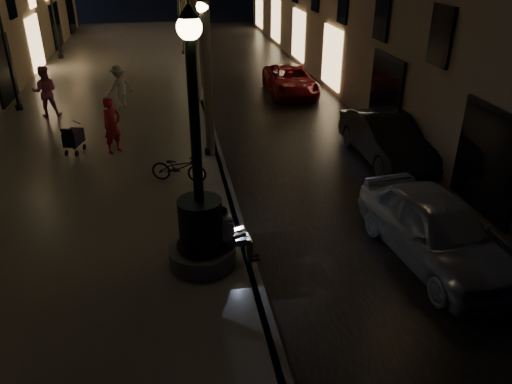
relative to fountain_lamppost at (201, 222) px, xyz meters
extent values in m
plane|color=black|center=(1.00, 13.00, -1.21)|extent=(120.00, 120.00, 0.00)
cube|color=black|center=(4.00, 13.00, -1.20)|extent=(6.00, 45.00, 0.02)
cube|color=slate|center=(-3.00, 13.00, -1.11)|extent=(8.00, 45.00, 0.20)
cube|color=#59595B|center=(1.00, 13.00, -1.11)|extent=(0.25, 45.00, 0.20)
cylinder|color=#59595B|center=(0.00, 0.00, -0.81)|extent=(1.40, 1.40, 0.40)
cylinder|color=black|center=(0.00, 0.00, -0.06)|extent=(0.90, 0.90, 1.10)
torus|color=black|center=(0.00, 0.00, -0.51)|extent=(1.04, 1.04, 0.10)
torus|color=black|center=(0.00, 0.00, 0.34)|extent=(0.89, 0.89, 0.09)
cylinder|color=black|center=(0.00, 0.00, 2.09)|extent=(0.20, 0.20, 3.20)
sphere|color=#FFD88C|center=(0.00, 0.00, 3.79)|extent=(0.44, 0.44, 0.44)
cone|color=black|center=(0.00, 0.00, 4.07)|extent=(0.36, 0.36, 0.25)
cube|color=gray|center=(0.55, 0.00, -0.52)|extent=(0.35, 0.23, 0.17)
cube|color=white|center=(0.49, 0.00, -0.20)|extent=(0.43, 0.25, 0.55)
sphere|color=tan|center=(0.46, 0.00, 0.16)|extent=(0.20, 0.20, 0.20)
sphere|color=black|center=(0.45, 0.00, 0.20)|extent=(0.20, 0.20, 0.20)
cube|color=gray|center=(0.78, -0.09, -0.52)|extent=(0.44, 0.13, 0.14)
cube|color=gray|center=(0.78, 0.09, -0.52)|extent=(0.44, 0.13, 0.14)
cube|color=gray|center=(0.99, -0.09, -0.77)|extent=(0.13, 0.12, 0.49)
cube|color=gray|center=(0.99, 0.09, -0.77)|extent=(0.13, 0.12, 0.49)
cube|color=black|center=(1.09, -0.09, -1.00)|extent=(0.25, 0.10, 0.03)
cube|color=black|center=(1.09, 0.09, -1.00)|extent=(0.25, 0.10, 0.03)
cube|color=black|center=(0.80, 0.00, -0.45)|extent=(0.23, 0.32, 0.02)
cube|color=black|center=(0.65, 0.00, -0.34)|extent=(0.08, 0.32, 0.21)
cube|color=#B2BFFF|center=(0.66, 0.00, -0.34)|extent=(0.06, 0.29, 0.18)
cylinder|color=#6B604C|center=(0.75, 6.00, 1.49)|extent=(0.28, 0.28, 5.00)
cylinder|color=#6B604C|center=(0.80, 12.00, 1.54)|extent=(0.28, 0.28, 5.10)
cylinder|color=#6B604C|center=(0.70, 18.00, 1.44)|extent=(0.28, 0.28, 4.90)
cylinder|color=#6B604C|center=(0.78, 24.00, 1.59)|extent=(0.28, 0.28, 5.20)
cylinder|color=black|center=(0.70, 6.00, -0.91)|extent=(0.28, 0.28, 0.20)
cylinder|color=black|center=(0.70, 6.00, 1.19)|extent=(0.12, 0.12, 4.40)
sphere|color=#FFD88C|center=(0.70, 6.00, 3.44)|extent=(0.36, 0.36, 0.36)
cylinder|color=black|center=(0.70, 14.00, -0.91)|extent=(0.28, 0.28, 0.20)
cylinder|color=black|center=(0.70, 14.00, 1.19)|extent=(0.12, 0.12, 4.40)
cylinder|color=black|center=(0.70, 22.00, -0.91)|extent=(0.28, 0.28, 0.20)
cylinder|color=black|center=(0.70, 22.00, 1.19)|extent=(0.12, 0.12, 4.40)
cylinder|color=black|center=(0.70, 30.00, -0.91)|extent=(0.28, 0.28, 0.20)
cylinder|color=black|center=(0.70, 30.00, 1.19)|extent=(0.12, 0.12, 4.40)
cylinder|color=black|center=(-6.40, 12.00, -0.91)|extent=(0.28, 0.28, 0.20)
cylinder|color=black|center=(-6.40, 12.00, 1.19)|extent=(0.12, 0.12, 4.40)
cylinder|color=black|center=(-6.40, 22.00, -0.91)|extent=(0.28, 0.28, 0.20)
cylinder|color=black|center=(-6.40, 22.00, 1.19)|extent=(0.12, 0.12, 4.40)
cube|color=black|center=(-3.51, 6.86, -0.49)|extent=(0.61, 0.80, 0.43)
cube|color=black|center=(-3.61, 6.54, -0.20)|extent=(0.41, 0.26, 0.28)
cylinder|color=black|center=(-3.76, 6.63, -0.92)|extent=(0.09, 0.19, 0.19)
cylinder|color=black|center=(-3.43, 6.54, -0.92)|extent=(0.09, 0.19, 0.19)
cylinder|color=black|center=(-3.60, 7.18, -0.92)|extent=(0.09, 0.19, 0.19)
cylinder|color=black|center=(-3.27, 7.08, -0.92)|extent=(0.09, 0.19, 0.19)
cylinder|color=black|center=(-3.41, 7.22, -0.11)|extent=(0.15, 0.42, 0.26)
imported|color=#ABAEB3|center=(5.00, -0.42, -0.45)|extent=(2.22, 4.61, 1.52)
imported|color=black|center=(6.20, 5.00, -0.48)|extent=(1.64, 4.45, 1.46)
imported|color=maroon|center=(5.06, 13.05, -0.60)|extent=(2.21, 4.49, 1.23)
imported|color=#B2232D|center=(-2.26, 6.72, -0.12)|extent=(0.77, 0.76, 1.79)
imported|color=#D06E91|center=(-5.05, 10.98, -0.04)|extent=(1.01, 0.83, 1.93)
imported|color=silver|center=(-2.34, 11.54, -0.14)|extent=(1.29, 1.18, 1.74)
imported|color=black|center=(-0.32, 4.15, -0.59)|extent=(1.68, 1.06, 0.84)
camera|label=1|loc=(-0.43, -8.81, 5.10)|focal=35.00mm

